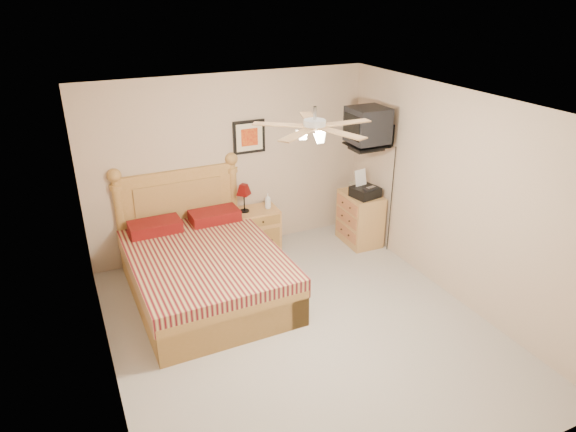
# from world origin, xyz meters

# --- Properties ---
(floor) EXTENTS (4.50, 4.50, 0.00)m
(floor) POSITION_xyz_m (0.00, 0.00, 0.00)
(floor) COLOR #A19A91
(floor) RESTS_ON ground
(ceiling) EXTENTS (4.00, 4.50, 0.04)m
(ceiling) POSITION_xyz_m (0.00, 0.00, 2.50)
(ceiling) COLOR white
(ceiling) RESTS_ON ground
(wall_back) EXTENTS (4.00, 0.04, 2.50)m
(wall_back) POSITION_xyz_m (0.00, 2.25, 1.25)
(wall_back) COLOR tan
(wall_back) RESTS_ON ground
(wall_front) EXTENTS (4.00, 0.04, 2.50)m
(wall_front) POSITION_xyz_m (0.00, -2.25, 1.25)
(wall_front) COLOR tan
(wall_front) RESTS_ON ground
(wall_left) EXTENTS (0.04, 4.50, 2.50)m
(wall_left) POSITION_xyz_m (-2.00, 0.00, 1.25)
(wall_left) COLOR tan
(wall_left) RESTS_ON ground
(wall_right) EXTENTS (0.04, 4.50, 2.50)m
(wall_right) POSITION_xyz_m (2.00, 0.00, 1.25)
(wall_right) COLOR tan
(wall_right) RESTS_ON ground
(bed) EXTENTS (1.72, 2.24, 1.43)m
(bed) POSITION_xyz_m (-0.76, 1.12, 0.72)
(bed) COLOR #A77B37
(bed) RESTS_ON ground
(nightstand) EXTENTS (0.59, 0.45, 0.62)m
(nightstand) POSITION_xyz_m (0.28, 2.00, 0.31)
(nightstand) COLOR #9E7B45
(nightstand) RESTS_ON ground
(table_lamp) EXTENTS (0.24, 0.24, 0.41)m
(table_lamp) POSITION_xyz_m (0.09, 2.02, 0.82)
(table_lamp) COLOR #590908
(table_lamp) RESTS_ON nightstand
(lotion_bottle) EXTENTS (0.11, 0.11, 0.23)m
(lotion_bottle) POSITION_xyz_m (0.43, 1.98, 0.73)
(lotion_bottle) COLOR white
(lotion_bottle) RESTS_ON nightstand
(framed_picture) EXTENTS (0.46, 0.04, 0.46)m
(framed_picture) POSITION_xyz_m (0.27, 2.23, 1.62)
(framed_picture) COLOR black
(framed_picture) RESTS_ON wall_back
(dresser) EXTENTS (0.47, 0.66, 0.77)m
(dresser) POSITION_xyz_m (1.73, 1.58, 0.38)
(dresser) COLOR #B47C49
(dresser) RESTS_ON ground
(fax_machine) EXTENTS (0.41, 0.42, 0.37)m
(fax_machine) POSITION_xyz_m (1.72, 1.47, 0.95)
(fax_machine) COLOR black
(fax_machine) RESTS_ON dresser
(magazine_lower) EXTENTS (0.24, 0.30, 0.03)m
(magazine_lower) POSITION_xyz_m (1.73, 1.84, 0.78)
(magazine_lower) COLOR #AC9E8A
(magazine_lower) RESTS_ON dresser
(magazine_upper) EXTENTS (0.23, 0.30, 0.02)m
(magazine_upper) POSITION_xyz_m (1.77, 1.83, 0.81)
(magazine_upper) COLOR tan
(magazine_upper) RESTS_ON magazine_lower
(wall_tv) EXTENTS (0.56, 0.46, 0.58)m
(wall_tv) POSITION_xyz_m (1.75, 1.34, 1.81)
(wall_tv) COLOR black
(wall_tv) RESTS_ON wall_right
(ceiling_fan) EXTENTS (1.14, 1.14, 0.28)m
(ceiling_fan) POSITION_xyz_m (0.00, -0.20, 2.36)
(ceiling_fan) COLOR silver
(ceiling_fan) RESTS_ON ceiling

